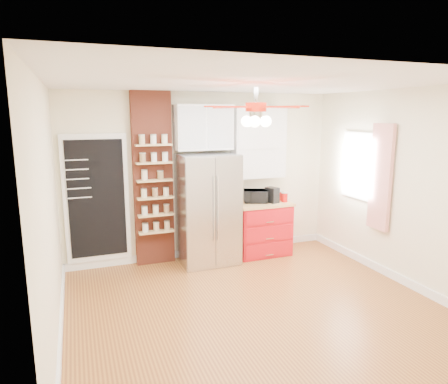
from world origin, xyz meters
name	(u,v)px	position (x,y,z in m)	size (l,w,h in m)	color
floor	(253,305)	(0.00, 0.00, 0.00)	(4.50, 4.50, 0.00)	#986226
ceiling	(256,83)	(0.00, 0.00, 2.70)	(4.50, 4.50, 0.00)	white
wall_back	(203,176)	(0.00, 2.00, 1.35)	(4.50, 0.02, 2.70)	beige
wall_front	(370,254)	(0.00, -2.00, 1.35)	(4.50, 0.02, 2.70)	beige
wall_left	(49,217)	(-2.25, 0.00, 1.35)	(0.02, 4.00, 2.70)	beige
wall_right	(402,188)	(2.25, 0.00, 1.35)	(0.02, 4.00, 2.70)	beige
chalkboard	(97,199)	(-1.70, 1.96, 1.10)	(0.95, 0.05, 1.95)	white
brick_pillar	(153,180)	(-0.85, 1.92, 1.35)	(0.60, 0.16, 2.70)	brown
fridge	(208,209)	(-0.05, 1.63, 0.88)	(0.90, 0.70, 1.75)	silver
upper_glass_cabinet	(203,127)	(-0.05, 1.82, 2.15)	(0.90, 0.35, 0.70)	white
red_cabinet	(261,228)	(0.92, 1.68, 0.45)	(0.94, 0.64, 0.90)	red
upper_shelf_unit	(258,143)	(0.92, 1.85, 1.88)	(0.90, 0.30, 1.15)	white
window	(359,166)	(2.23, 0.90, 1.55)	(0.04, 0.75, 1.05)	white
curtain	(381,177)	(2.18, 0.35, 1.45)	(0.06, 0.40, 1.55)	red
ceiling_fan	(256,108)	(0.00, 0.00, 2.42)	(1.40, 1.40, 0.44)	silver
toaster_oven	(256,196)	(0.82, 1.71, 1.01)	(0.39, 0.26, 0.21)	black
coffee_maker	(272,195)	(1.07, 1.61, 1.03)	(0.14, 0.21, 0.26)	black
canister_left	(284,198)	(1.29, 1.57, 0.97)	(0.10, 0.10, 0.15)	#BD0D0A
canister_right	(280,196)	(1.29, 1.72, 0.97)	(0.10, 0.10, 0.15)	red
pantry_jar_oats	(144,175)	(-1.00, 1.80, 1.44)	(0.09, 0.09, 0.14)	beige
pantry_jar_beans	(160,175)	(-0.76, 1.80, 1.43)	(0.10, 0.10, 0.12)	olive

